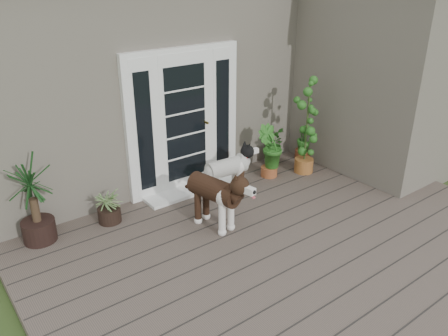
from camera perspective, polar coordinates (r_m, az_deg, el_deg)
deck at (r=5.78m, az=9.04°, el=-9.98°), size 6.20×4.60×0.12m
house_main at (r=8.45m, az=-11.64°, el=11.94°), size 7.40×4.00×3.10m
house_wing at (r=7.96m, az=18.97°, el=10.39°), size 1.60×2.40×3.10m
door_unit at (r=6.71m, az=-5.09°, el=6.03°), size 1.90×0.14×2.15m
door_step at (r=6.95m, az=-3.89°, el=-2.62°), size 1.60×0.40×0.05m
brindle_dog at (r=5.83m, az=-1.25°, el=-4.06°), size 0.59×1.02×0.79m
white_dog at (r=6.62m, az=0.34°, el=-0.92°), size 0.85×0.42×0.69m
spider_plant at (r=6.19m, az=-14.52°, el=-4.43°), size 0.61×0.61×0.54m
yucca at (r=5.93m, az=-23.10°, el=-3.90°), size 0.93×0.93×1.12m
herb_a at (r=7.78m, az=6.18°, el=2.30°), size 0.60×0.60×0.54m
herb_b at (r=7.32m, az=5.83°, el=1.31°), size 0.61×0.61×0.65m
herb_c at (r=8.14m, az=10.14°, el=2.86°), size 0.44×0.44×0.49m
sapling at (r=7.38m, az=10.52°, el=5.43°), size 0.57×0.57×1.67m
clog_left at (r=6.92m, az=-1.41°, el=-2.48°), size 0.28×0.37×0.10m
clog_right at (r=6.98m, az=-0.17°, el=-2.30°), size 0.15×0.29×0.08m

